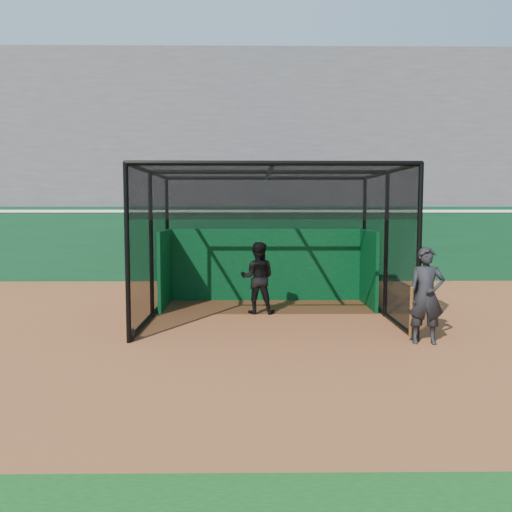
{
  "coord_description": "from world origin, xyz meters",
  "views": [
    {
      "loc": [
        0.38,
        -9.78,
        2.43
      ],
      "look_at": [
        0.51,
        2.0,
        1.4
      ],
      "focal_mm": 38.0,
      "sensor_mm": 36.0,
      "label": 1
    }
  ],
  "objects": [
    {
      "name": "ground",
      "position": [
        0.0,
        0.0,
        0.0
      ],
      "size": [
        120.0,
        120.0,
        0.0
      ],
      "primitive_type": "plane",
      "color": "brown",
      "rests_on": "ground"
    },
    {
      "name": "outfield_wall",
      "position": [
        0.0,
        8.5,
        1.29
      ],
      "size": [
        50.0,
        0.5,
        2.5
      ],
      "color": "#09351A",
      "rests_on": "ground"
    },
    {
      "name": "grandstand",
      "position": [
        0.0,
        12.27,
        4.48
      ],
      "size": [
        50.0,
        7.85,
        8.95
      ],
      "color": "#4C4C4F",
      "rests_on": "ground"
    },
    {
      "name": "batting_cage",
      "position": [
        0.8,
        2.29,
        1.62
      ],
      "size": [
        5.35,
        4.81,
        3.24
      ],
      "color": "black",
      "rests_on": "ground"
    },
    {
      "name": "batter",
      "position": [
        0.55,
        2.69,
        0.83
      ],
      "size": [
        0.86,
        0.7,
        1.66
      ],
      "primitive_type": "imported",
      "rotation": [
        0.0,
        0.0,
        3.06
      ],
      "color": "black",
      "rests_on": "ground"
    },
    {
      "name": "on_deck_player",
      "position": [
        3.54,
        -0.19,
        0.87
      ],
      "size": [
        0.68,
        0.49,
        1.75
      ],
      "color": "black",
      "rests_on": "ground"
    }
  ]
}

